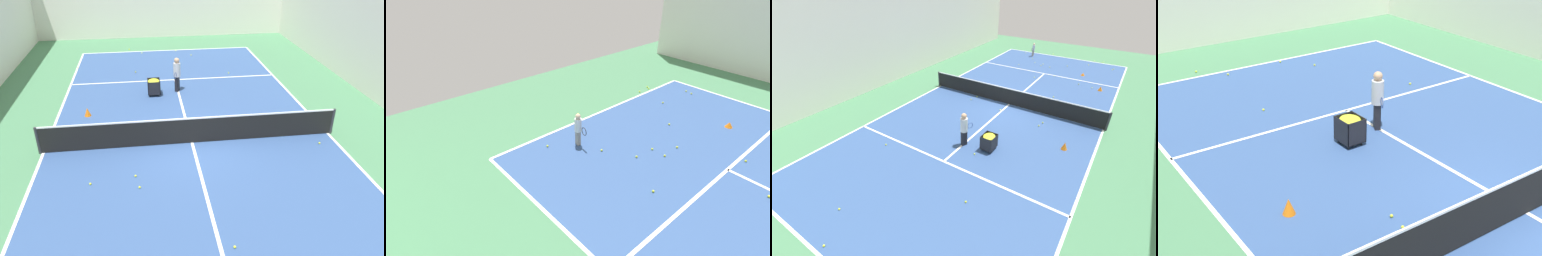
# 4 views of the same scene
# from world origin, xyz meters

# --- Properties ---
(line_baseline_near) EXTENTS (10.25, 0.10, 0.00)m
(line_baseline_near) POSITION_xyz_m (0.00, -11.57, 0.01)
(line_baseline_near) COLOR white
(line_baseline_near) RESTS_ON ground
(line_service_near) EXTENTS (10.25, 0.10, 0.00)m
(line_service_near) POSITION_xyz_m (0.00, -6.36, 0.01)
(line_service_near) COLOR white
(line_service_near) RESTS_ON ground
(player_near_baseline) EXTENTS (0.27, 0.58, 1.17)m
(player_near_baseline) POSITION_xyz_m (2.47, -10.36, 0.67)
(player_near_baseline) COLOR gray
(player_near_baseline) RESTS_ON ground
(training_cone_0) EXTENTS (0.28, 0.28, 0.20)m
(training_cone_0) POSITION_xyz_m (-2.54, -7.53, 0.10)
(training_cone_0) COLOR orange
(training_cone_0) RESTS_ON ground
(tennis_ball_3) EXTENTS (0.07, 0.07, 0.07)m
(tennis_ball_3) POSITION_xyz_m (0.85, -8.01, 0.04)
(tennis_ball_3) COLOR yellow
(tennis_ball_3) RESTS_ON ground
(tennis_ball_4) EXTENTS (0.07, 0.07, 0.07)m
(tennis_ball_4) POSITION_xyz_m (-2.62, -11.80, 0.04)
(tennis_ball_4) COLOR yellow
(tennis_ball_4) RESTS_ON ground
(tennis_ball_6) EXTENTS (0.07, 0.07, 0.07)m
(tennis_ball_6) POSITION_xyz_m (0.84, -8.50, 0.04)
(tennis_ball_6) COLOR yellow
(tennis_ball_6) RESTS_ON ground
(tennis_ball_8) EXTENTS (0.07, 0.07, 0.07)m
(tennis_ball_8) POSITION_xyz_m (-2.42, -10.37, 0.04)
(tennis_ball_8) COLOR yellow
(tennis_ball_8) RESTS_ON ground
(tennis_ball_9) EXTENTS (0.07, 0.07, 0.07)m
(tennis_ball_9) POSITION_xyz_m (-3.24, -11.75, 0.04)
(tennis_ball_9) COLOR yellow
(tennis_ball_9) RESTS_ON ground
(tennis_ball_13) EXTENTS (0.07, 0.07, 0.07)m
(tennis_ball_13) POSITION_xyz_m (-4.30, -10.39, 0.04)
(tennis_ball_13) COLOR yellow
(tennis_ball_13) RESTS_ON ground
(tennis_ball_16) EXTENTS (0.07, 0.07, 0.07)m
(tennis_ball_16) POSITION_xyz_m (1.05, -12.00, 0.04)
(tennis_ball_16) COLOR yellow
(tennis_ball_16) RESTS_ON ground
(tennis_ball_17) EXTENTS (0.07, 0.07, 0.07)m
(tennis_ball_17) POSITION_xyz_m (0.13, -8.02, 0.04)
(tennis_ball_17) COLOR yellow
(tennis_ball_17) RESTS_ON ground
(tennis_ball_19) EXTENTS (0.07, 0.07, 0.07)m
(tennis_ball_19) POSITION_xyz_m (0.34, -5.09, 0.04)
(tennis_ball_19) COLOR yellow
(tennis_ball_19) RESTS_ON ground
(tennis_ball_20) EXTENTS (0.07, 0.07, 0.07)m
(tennis_ball_20) POSITION_xyz_m (-0.81, -6.18, 0.04)
(tennis_ball_20) COLOR yellow
(tennis_ball_20) RESTS_ON ground
(tennis_ball_21) EXTENTS (0.07, 0.07, 0.07)m
(tennis_ball_21) POSITION_xyz_m (3.35, -10.93, 0.04)
(tennis_ball_21) COLOR yellow
(tennis_ball_21) RESTS_ON ground
(tennis_ball_22) EXTENTS (0.07, 0.07, 0.07)m
(tennis_ball_22) POSITION_xyz_m (2.15, -9.55, 0.04)
(tennis_ball_22) COLOR yellow
(tennis_ball_22) RESTS_ON ground
(tennis_ball_27) EXTENTS (0.07, 0.07, 0.07)m
(tennis_ball_27) POSITION_xyz_m (2.49, -7.24, 0.04)
(tennis_ball_27) COLOR yellow
(tennis_ball_27) RESTS_ON ground
(tennis_ball_29) EXTENTS (0.07, 0.07, 0.07)m
(tennis_ball_29) POSITION_xyz_m (-3.35, -11.91, 0.04)
(tennis_ball_29) COLOR yellow
(tennis_ball_29) RESTS_ON ground
(tennis_ball_30) EXTENTS (0.07, 0.07, 0.07)m
(tennis_ball_30) POSITION_xyz_m (1.57, -8.57, 0.04)
(tennis_ball_30) COLOR yellow
(tennis_ball_30) RESTS_ON ground
(tennis_ball_31) EXTENTS (0.07, 0.07, 0.07)m
(tennis_ball_31) POSITION_xyz_m (-1.00, -9.09, 0.04)
(tennis_ball_31) COLOR yellow
(tennis_ball_31) RESTS_ON ground
(tennis_ball_35) EXTENTS (0.07, 0.07, 0.07)m
(tennis_ball_35) POSITION_xyz_m (-4.23, -10.08, 0.04)
(tennis_ball_35) COLOR yellow
(tennis_ball_35) RESTS_ON ground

